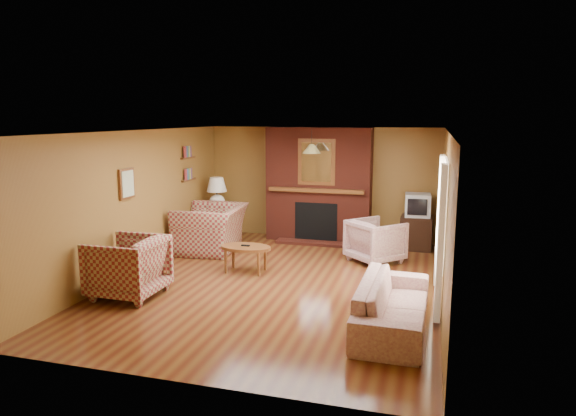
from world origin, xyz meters
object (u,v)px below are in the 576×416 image
(plaid_loveseat, at_px, (211,228))
(floral_sofa, at_px, (393,304))
(floral_armchair, at_px, (376,241))
(tv_stand, at_px, (416,232))
(fireplace, at_px, (319,186))
(side_table, at_px, (218,225))
(table_lamp, at_px, (217,192))
(coffee_table, at_px, (246,249))
(crt_tv, at_px, (418,205))
(plaid_armchair, at_px, (128,267))

(plaid_loveseat, relative_size, floral_sofa, 0.66)
(floral_armchair, xyz_separation_m, tv_stand, (0.68, 1.17, -0.06))
(fireplace, xyz_separation_m, floral_armchair, (1.37, -1.35, -0.79))
(tv_stand, bearing_deg, floral_armchair, -118.46)
(side_table, height_order, table_lamp, table_lamp)
(coffee_table, height_order, crt_tv, crt_tv)
(floral_sofa, relative_size, table_lamp, 2.94)
(floral_sofa, relative_size, tv_stand, 3.10)
(floral_armchair, distance_m, side_table, 3.56)
(fireplace, height_order, plaid_loveseat, fireplace)
(floral_sofa, relative_size, side_table, 3.22)
(floral_sofa, height_order, table_lamp, table_lamp)
(plaid_loveseat, bearing_deg, table_lamp, -169.72)
(floral_sofa, bearing_deg, plaid_loveseat, 54.03)
(floral_sofa, height_order, coffee_table, floral_sofa)
(table_lamp, bearing_deg, floral_armchair, -13.25)
(tv_stand, bearing_deg, plaid_armchair, -133.19)
(floral_sofa, distance_m, crt_tv, 4.11)
(table_lamp, distance_m, tv_stand, 4.22)
(floral_sofa, relative_size, coffee_table, 2.36)
(plaid_armchair, height_order, side_table, plaid_armchair)
(coffee_table, height_order, tv_stand, tv_stand)
(plaid_armchair, height_order, crt_tv, crt_tv)
(plaid_loveseat, xyz_separation_m, floral_armchair, (3.22, 0.08, -0.06))
(plaid_armchair, xyz_separation_m, table_lamp, (-0.15, 3.63, 0.59))
(fireplace, distance_m, tv_stand, 2.23)
(fireplace, distance_m, plaid_armchair, 4.66)
(side_table, xyz_separation_m, tv_stand, (4.15, 0.35, 0.01))
(side_table, height_order, crt_tv, crt_tv)
(coffee_table, bearing_deg, floral_sofa, -33.01)
(fireplace, distance_m, floral_armchair, 2.08)
(floral_armchair, height_order, tv_stand, floral_armchair)
(plaid_loveseat, bearing_deg, coffee_table, 39.87)
(floral_armchair, bearing_deg, floral_sofa, 143.89)
(floral_armchair, xyz_separation_m, side_table, (-3.47, 0.82, -0.07))
(table_lamp, bearing_deg, side_table, -45.00)
(fireplace, height_order, table_lamp, fireplace)
(floral_sofa, bearing_deg, crt_tv, -1.04)
(fireplace, relative_size, table_lamp, 3.40)
(plaid_loveseat, relative_size, crt_tv, 2.69)
(plaid_loveseat, distance_m, side_table, 0.94)
(coffee_table, bearing_deg, floral_armchair, 30.52)
(floral_sofa, height_order, crt_tv, crt_tv)
(floral_sofa, xyz_separation_m, tv_stand, (0.15, 4.07, 0.03))
(plaid_loveseat, height_order, table_lamp, table_lamp)
(plaid_loveseat, relative_size, table_lamp, 1.95)
(plaid_armchair, xyz_separation_m, crt_tv, (4.00, 3.98, 0.45))
(floral_armchair, distance_m, tv_stand, 1.35)
(floral_sofa, relative_size, floral_armchair, 2.41)
(floral_armchair, height_order, table_lamp, table_lamp)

